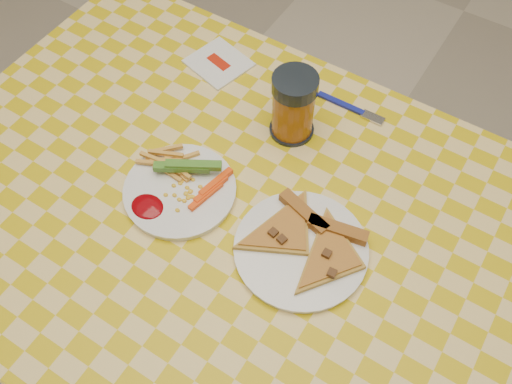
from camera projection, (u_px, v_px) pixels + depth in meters
ground at (245, 349)px, 1.67m from camera, size 8.00×8.00×0.00m
table at (239, 237)px, 1.10m from camera, size 1.28×0.88×0.76m
plate_left at (180, 191)px, 1.07m from camera, size 0.25×0.25×0.01m
plate_right at (301, 250)px, 1.00m from camera, size 0.24×0.24×0.01m
fries_veggies at (180, 178)px, 1.06m from camera, size 0.19×0.18×0.04m
pizza_slices at (307, 240)px, 0.99m from camera, size 0.27×0.24×0.02m
drink_glass at (293, 106)px, 1.09m from camera, size 0.09×0.09×0.15m
napkin at (219, 63)px, 1.26m from camera, size 0.15×0.14×0.01m
fork at (351, 108)px, 1.18m from camera, size 0.15×0.02×0.01m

